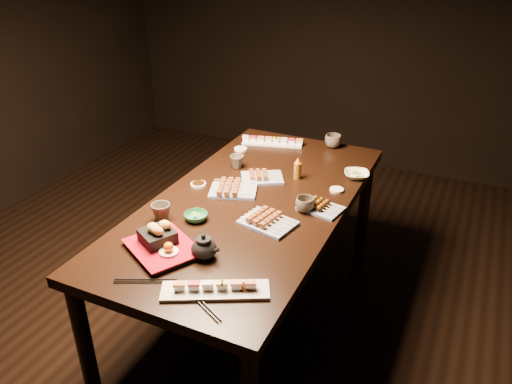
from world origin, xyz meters
TOP-DOWN VIEW (x-y plane):
  - ground at (0.00, 0.00)m, footprint 5.00×5.00m
  - dining_table at (0.31, 0.16)m, footprint 1.03×1.86m
  - sushi_platter_near at (0.49, -0.54)m, footprint 0.41×0.28m
  - sushi_platter_far at (0.11, 0.88)m, footprint 0.39×0.20m
  - yakitori_plate_center at (0.18, 0.19)m, footprint 0.28×0.24m
  - yakitori_plate_right at (0.47, -0.02)m, footprint 0.27×0.22m
  - yakitori_plate_left at (0.26, 0.39)m, footprint 0.27×0.25m
  - tsukune_plate at (0.65, 0.21)m, footprint 0.22×0.18m
  - edamame_bowl_green at (0.16, -0.12)m, footprint 0.13×0.13m
  - edamame_bowl_cream at (0.71, 0.63)m, footprint 0.17×0.17m
  - tempura_tray at (0.16, -0.40)m, footprint 0.38×0.35m
  - teacup_near_left at (0.01, -0.19)m, footprint 0.11×0.11m
  - teacup_mid_right at (0.58, 0.17)m, footprint 0.12×0.12m
  - teacup_far_left at (0.07, 0.47)m, footprint 0.08×0.08m
  - teacup_far_right at (0.46, 0.99)m, footprint 0.12×0.12m
  - teapot at (0.34, -0.36)m, footprint 0.13×0.13m
  - condiment_bottle at (0.42, 0.48)m, footprint 0.05×0.05m
  - sauce_dish_west at (-0.01, 0.18)m, footprint 0.09×0.09m
  - sauce_dish_east at (0.66, 0.43)m, footprint 0.09×0.09m
  - sauce_dish_se at (0.59, -0.48)m, footprint 0.09×0.09m
  - sauce_dish_nw at (-0.03, 0.70)m, footprint 0.10×0.10m
  - chopsticks_near at (0.22, -0.60)m, footprint 0.23×0.12m
  - chopsticks_se at (0.48, -0.62)m, footprint 0.22×0.13m

SIDE VIEW (x-z plane):
  - ground at x=0.00m, z-range 0.00..0.00m
  - dining_table at x=0.31m, z-range 0.00..0.75m
  - chopsticks_se at x=0.48m, z-range 0.75..0.76m
  - chopsticks_near at x=0.22m, z-range 0.75..0.76m
  - sauce_dish_east at x=0.66m, z-range 0.75..0.76m
  - sauce_dish_nw at x=-0.03m, z-range 0.75..0.76m
  - sauce_dish_se at x=0.59m, z-range 0.75..0.76m
  - sauce_dish_west at x=-0.01m, z-range 0.75..0.76m
  - edamame_bowl_cream at x=0.71m, z-range 0.75..0.78m
  - edamame_bowl_green at x=0.16m, z-range 0.75..0.78m
  - sushi_platter_far at x=0.11m, z-range 0.75..0.80m
  - sushi_platter_near at x=0.49m, z-range 0.75..0.80m
  - tsukune_plate at x=0.65m, z-range 0.75..0.80m
  - yakitori_plate_left at x=0.26m, z-range 0.75..0.81m
  - yakitori_plate_center at x=0.18m, z-range 0.75..0.81m
  - yakitori_plate_right at x=0.47m, z-range 0.75..0.81m
  - teacup_mid_right at x=0.58m, z-range 0.75..0.82m
  - teacup_far_left at x=0.07m, z-range 0.75..0.82m
  - teacup_far_right at x=0.46m, z-range 0.75..0.83m
  - teacup_near_left at x=0.01m, z-range 0.75..0.83m
  - teapot at x=0.34m, z-range 0.75..0.86m
  - tempura_tray at x=0.16m, z-range 0.75..0.86m
  - condiment_bottle at x=0.42m, z-range 0.75..0.87m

